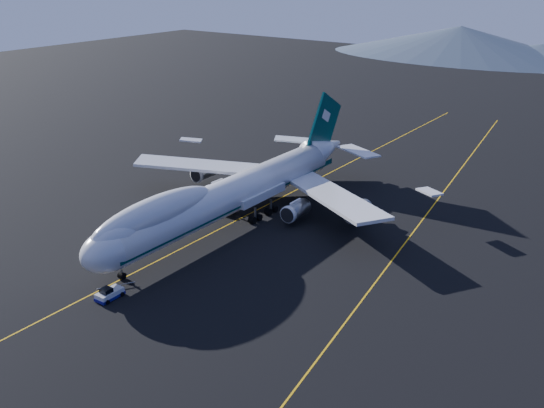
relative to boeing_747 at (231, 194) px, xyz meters
The scene contains 5 objects.
ground 5.81m from the boeing_747, 90.00° to the right, with size 500.00×500.00×0.00m, color black.
taxiway_line_main 5.80m from the boeing_747, 90.00° to the right, with size 0.25×220.00×0.01m, color #E9AB0D.
taxiway_line_side 32.14m from the boeing_747, 18.38° to the left, with size 0.25×200.00×0.01m, color #E9AB0D.
boeing_747 is the anchor object (origin of this frame).
pushback_tug 32.01m from the boeing_747, 84.55° to the right, with size 2.47×4.20×1.81m.
Camera 1 is at (66.73, -79.48, 45.19)m, focal length 40.00 mm.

